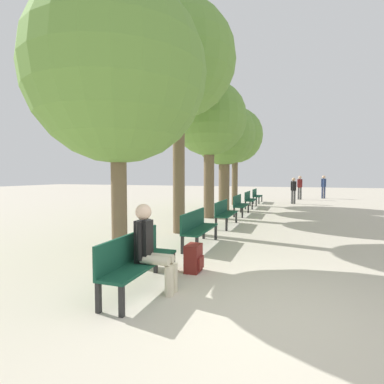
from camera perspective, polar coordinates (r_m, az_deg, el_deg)
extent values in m
plane|color=beige|center=(3.99, 13.98, -22.36)|extent=(80.00, 80.00, 0.00)
cube|color=#144733|center=(4.61, -9.58, -13.32)|extent=(0.42, 1.71, 0.04)
cube|color=#144733|center=(4.64, -11.72, -10.31)|extent=(0.04, 1.71, 0.42)
cube|color=black|center=(3.95, -13.26, -19.59)|extent=(0.06, 0.06, 0.39)
cube|color=black|center=(5.30, -3.63, -13.45)|extent=(0.06, 0.06, 0.39)
cube|color=black|center=(4.12, -17.40, -18.63)|extent=(0.06, 0.06, 0.39)
cube|color=black|center=(5.44, -6.96, -13.05)|extent=(0.06, 0.06, 0.39)
cube|color=#144733|center=(7.27, 1.67, -7.11)|extent=(0.42, 1.71, 0.04)
cube|color=#144733|center=(7.29, 0.23, -5.27)|extent=(0.04, 1.71, 0.42)
cube|color=black|center=(6.51, 0.94, -10.27)|extent=(0.06, 0.06, 0.39)
cube|color=black|center=(8.03, 4.54, -7.67)|extent=(0.06, 0.06, 0.39)
cube|color=black|center=(6.62, -1.85, -10.04)|extent=(0.06, 0.06, 0.39)
cube|color=black|center=(8.12, 2.25, -7.54)|extent=(0.06, 0.06, 0.39)
cube|color=#144733|center=(10.10, 6.66, -4.19)|extent=(0.42, 1.71, 0.04)
cube|color=#144733|center=(10.11, 5.61, -2.87)|extent=(0.04, 1.71, 0.42)
cube|color=black|center=(9.31, 6.59, -6.16)|extent=(0.06, 0.06, 0.39)
cube|color=black|center=(10.88, 8.42, -4.80)|extent=(0.06, 0.06, 0.39)
cube|color=black|center=(9.38, 4.60, -6.07)|extent=(0.06, 0.06, 0.39)
cube|color=black|center=(10.94, 6.70, -4.73)|extent=(0.06, 0.06, 0.39)
cube|color=#144733|center=(12.98, 9.44, -2.54)|extent=(0.42, 1.71, 0.04)
cube|color=#144733|center=(12.99, 8.61, -1.52)|extent=(0.04, 1.71, 0.42)
cube|color=black|center=(12.18, 9.57, -3.94)|extent=(0.06, 0.06, 0.39)
cube|color=black|center=(13.77, 10.67, -3.11)|extent=(0.06, 0.06, 0.39)
cube|color=black|center=(12.24, 8.03, -3.89)|extent=(0.06, 0.06, 0.39)
cube|color=black|center=(13.82, 9.30, -3.07)|extent=(0.06, 0.06, 0.39)
cube|color=#144733|center=(15.88, 11.20, -1.49)|extent=(0.42, 1.71, 0.04)
cube|color=#144733|center=(15.89, 10.52, -0.66)|extent=(0.04, 1.71, 0.42)
cube|color=black|center=(15.08, 11.40, -2.56)|extent=(0.06, 0.06, 0.39)
cube|color=black|center=(16.68, 12.13, -2.01)|extent=(0.06, 0.06, 0.39)
cube|color=black|center=(15.13, 10.15, -2.53)|extent=(0.06, 0.06, 0.39)
cube|color=black|center=(16.73, 11.00, -1.98)|extent=(0.06, 0.06, 0.39)
cube|color=#144733|center=(18.81, 12.41, -0.77)|extent=(0.42, 1.71, 0.04)
cube|color=#144733|center=(18.81, 11.84, -0.06)|extent=(0.04, 1.71, 0.42)
cube|color=black|center=(18.00, 12.63, -1.63)|extent=(0.06, 0.06, 0.39)
cube|color=black|center=(19.61, 13.15, -1.24)|extent=(0.06, 0.06, 0.39)
cube|color=black|center=(18.04, 11.58, -1.61)|extent=(0.06, 0.06, 0.39)
cube|color=black|center=(19.64, 12.19, -1.22)|extent=(0.06, 0.06, 0.39)
cylinder|color=brown|center=(5.99, -13.73, -0.33)|extent=(0.30, 0.30, 2.70)
sphere|color=olive|center=(6.27, -14.04, 21.01)|extent=(3.40, 3.40, 3.40)
cylinder|color=brown|center=(8.83, -2.53, 5.52)|extent=(0.35, 0.35, 4.12)
sphere|color=olive|center=(9.42, -2.58, 23.88)|extent=(3.31, 3.31, 3.31)
cylinder|color=brown|center=(11.93, 3.24, 2.58)|extent=(0.42, 0.42, 3.14)
sphere|color=olive|center=(12.14, 3.28, 13.87)|extent=(2.94, 2.94, 2.94)
cylinder|color=brown|center=(14.56, 6.13, 2.14)|extent=(0.52, 0.52, 2.85)
sphere|color=olive|center=(14.69, 6.18, 10.92)|extent=(2.98, 2.98, 2.98)
cylinder|color=brown|center=(17.22, 8.14, 2.69)|extent=(0.34, 0.34, 3.08)
sphere|color=olive|center=(17.36, 8.21, 10.62)|extent=(3.10, 3.10, 3.10)
cylinder|color=beige|center=(4.44, -7.07, -12.81)|extent=(0.44, 0.13, 0.13)
cylinder|color=beige|center=(4.44, -4.38, -16.56)|extent=(0.13, 0.13, 0.43)
cylinder|color=beige|center=(4.58, -6.19, -12.31)|extent=(0.44, 0.13, 0.13)
cylinder|color=beige|center=(4.58, -3.58, -15.95)|extent=(0.13, 0.13, 0.43)
cube|color=black|center=(4.55, -9.18, -9.23)|extent=(0.20, 0.24, 0.62)
cylinder|color=black|center=(4.43, -9.99, -9.17)|extent=(0.09, 0.09, 0.56)
cylinder|color=black|center=(4.65, -8.42, -8.54)|extent=(0.09, 0.09, 0.56)
sphere|color=beige|center=(4.47, -9.23, -3.76)|extent=(0.24, 0.24, 0.24)
cube|color=maroon|center=(5.44, 0.25, -12.48)|extent=(0.24, 0.37, 0.49)
cube|color=maroon|center=(5.41, 1.69, -13.35)|extent=(0.04, 0.26, 0.21)
cylinder|color=#4C4C4C|center=(18.61, 18.52, -0.96)|extent=(0.11, 0.11, 0.78)
cylinder|color=#4C4C4C|center=(18.61, 18.95, -0.96)|extent=(0.11, 0.11, 0.78)
cube|color=black|center=(18.58, 18.77, 1.09)|extent=(0.27, 0.26, 0.55)
cylinder|color=black|center=(18.58, 18.42, 1.14)|extent=(0.08, 0.08, 0.52)
cylinder|color=black|center=(18.58, 19.13, 1.12)|extent=(0.08, 0.08, 0.52)
sphere|color=tan|center=(18.57, 18.80, 2.28)|extent=(0.21, 0.21, 0.21)
cylinder|color=#384260|center=(23.63, 23.56, -0.12)|extent=(0.12, 0.12, 0.84)
cylinder|color=#384260|center=(23.64, 23.92, -0.12)|extent=(0.12, 0.12, 0.84)
cube|color=navy|center=(23.60, 23.78, 1.62)|extent=(0.29, 0.30, 0.59)
cylinder|color=navy|center=(23.59, 23.48, 1.66)|extent=(0.09, 0.09, 0.56)
cylinder|color=navy|center=(23.61, 24.09, 1.65)|extent=(0.09, 0.09, 0.56)
sphere|color=tan|center=(23.60, 23.81, 2.63)|extent=(0.23, 0.23, 0.23)
cylinder|color=#4C4C4C|center=(22.04, 19.62, -0.27)|extent=(0.12, 0.12, 0.83)
cylinder|color=#4C4C4C|center=(22.04, 20.00, -0.28)|extent=(0.12, 0.12, 0.83)
cube|color=maroon|center=(22.01, 19.85, 1.56)|extent=(0.25, 0.23, 0.59)
cylinder|color=maroon|center=(22.01, 19.53, 1.60)|extent=(0.09, 0.09, 0.56)
cylinder|color=maroon|center=(22.01, 20.17, 1.59)|extent=(0.09, 0.09, 0.56)
sphere|color=tan|center=(22.00, 19.87, 2.62)|extent=(0.22, 0.22, 0.22)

